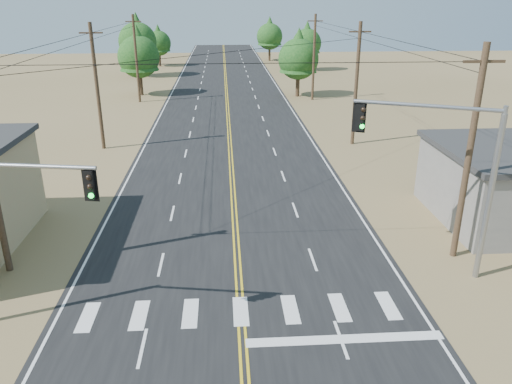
{
  "coord_description": "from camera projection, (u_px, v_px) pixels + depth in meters",
  "views": [
    {
      "loc": [
        -0.51,
        -8.82,
        11.68
      ],
      "look_at": [
        0.89,
        12.15,
        3.5
      ],
      "focal_mm": 35.0,
      "sensor_mm": 36.0,
      "label": 1
    }
  ],
  "objects": [
    {
      "name": "road",
      "position": [
        230.0,
        153.0,
        40.36
      ],
      "size": [
        15.0,
        200.0,
        0.02
      ],
      "primitive_type": "cube",
      "color": "black",
      "rests_on": "ground"
    },
    {
      "name": "utility_pole_left_mid",
      "position": [
        97.0,
        86.0,
        39.71
      ],
      "size": [
        1.8,
        0.3,
        10.0
      ],
      "color": "#4C3826",
      "rests_on": "ground"
    },
    {
      "name": "utility_pole_left_far",
      "position": [
        136.0,
        58.0,
        58.31
      ],
      "size": [
        1.8,
        0.3,
        10.0
      ],
      "color": "#4C3826",
      "rests_on": "ground"
    },
    {
      "name": "utility_pole_right_near",
      "position": [
        469.0,
        155.0,
        22.42
      ],
      "size": [
        1.8,
        0.3,
        10.0
      ],
      "color": "#4C3826",
      "rests_on": "ground"
    },
    {
      "name": "utility_pole_right_mid",
      "position": [
        356.0,
        84.0,
        41.02
      ],
      "size": [
        1.8,
        0.3,
        10.0
      ],
      "color": "#4C3826",
      "rests_on": "ground"
    },
    {
      "name": "utility_pole_right_far",
      "position": [
        314.0,
        57.0,
        59.61
      ],
      "size": [
        1.8,
        0.3,
        10.0
      ],
      "color": "#4C3826",
      "rests_on": "ground"
    },
    {
      "name": "signal_mast_right",
      "position": [
        451.0,
        162.0,
        21.1
      ],
      "size": [
        5.62,
        2.68,
        7.73
      ],
      "rotation": [
        0.0,
        0.0,
        -0.42
      ],
      "color": "gray",
      "rests_on": "ground"
    },
    {
      "name": "tree_left_near",
      "position": [
        138.0,
        53.0,
        62.52
      ],
      "size": [
        5.22,
        5.22,
        8.7
      ],
      "color": "#3F2D1E",
      "rests_on": "ground"
    },
    {
      "name": "tree_left_mid",
      "position": [
        137.0,
        38.0,
        77.43
      ],
      "size": [
        5.86,
        5.86,
        9.76
      ],
      "color": "#3F2D1E",
      "rests_on": "ground"
    },
    {
      "name": "tree_left_far",
      "position": [
        158.0,
        41.0,
        90.11
      ],
      "size": [
        4.43,
        4.43,
        7.39
      ],
      "color": "#3F2D1E",
      "rests_on": "ground"
    },
    {
      "name": "tree_right_near",
      "position": [
        299.0,
        55.0,
        61.77
      ],
      "size": [
        5.04,
        5.04,
        8.4
      ],
      "color": "#3F2D1E",
      "rests_on": "ground"
    },
    {
      "name": "tree_right_mid",
      "position": [
        307.0,
        40.0,
        84.58
      ],
      "size": [
        4.91,
        4.91,
        8.18
      ],
      "color": "#3F2D1E",
      "rests_on": "ground"
    },
    {
      "name": "tree_right_far",
      "position": [
        270.0,
        34.0,
        97.88
      ],
      "size": [
        5.07,
        5.07,
        8.45
      ],
      "color": "#3F2D1E",
      "rests_on": "ground"
    }
  ]
}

